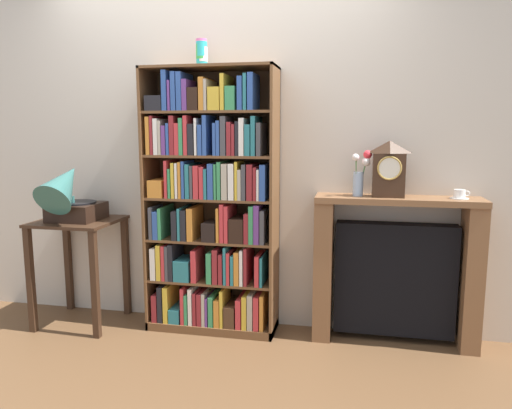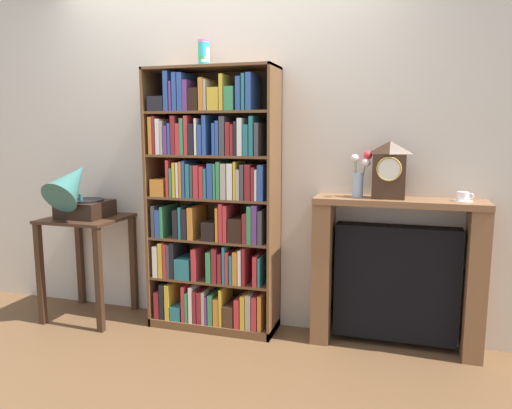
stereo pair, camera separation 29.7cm
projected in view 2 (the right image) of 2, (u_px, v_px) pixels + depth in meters
name	position (u px, v px, depth m)	size (l,w,h in m)	color
ground_plane	(208.00, 334.00, 3.43)	(7.79, 6.40, 0.02)	brown
wall_back	(240.00, 144.00, 3.50)	(4.79, 0.08, 2.64)	beige
bookshelf	(212.00, 208.00, 3.41)	(0.92, 0.32, 1.84)	brown
cup_stack	(204.00, 54.00, 3.29)	(0.08, 0.08, 0.18)	#28B2B7
side_table_left	(87.00, 243.00, 3.65)	(0.56, 0.52, 0.78)	#382316
gramophone	(77.00, 192.00, 3.51)	(0.33, 0.52, 0.48)	black
fireplace_mantel	(396.00, 275.00, 3.16)	(1.07, 0.28, 0.99)	brown
mantel_clock	(389.00, 170.00, 3.05)	(0.20, 0.14, 0.36)	#382316
flower_vase	(360.00, 174.00, 3.11)	(0.13, 0.11, 0.30)	#99B2D1
teacup_with_saucer	(463.00, 197.00, 2.95)	(0.12, 0.12, 0.06)	white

